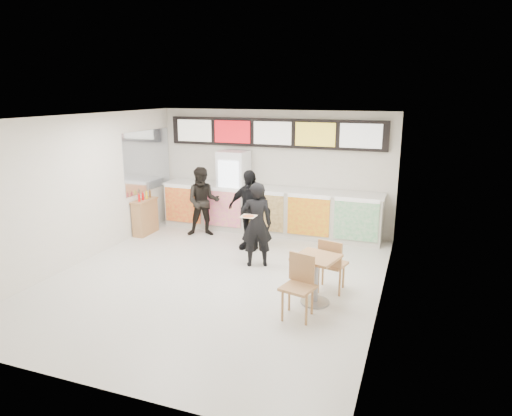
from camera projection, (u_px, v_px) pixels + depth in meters
The scene contains 15 objects.
floor at pixel (216, 278), 8.64m from camera, with size 7.00×7.00×0.00m, color beige.
ceiling at pixel (213, 117), 7.90m from camera, with size 7.00×7.00×0.00m, color white.
wall_back at pixel (274, 171), 11.45m from camera, with size 6.00×6.00×0.00m, color silver.
wall_left at pixel (81, 189), 9.27m from camera, with size 7.00×7.00×0.00m, color silver.
wall_right at pixel (385, 216), 7.27m from camera, with size 7.00×7.00×0.00m, color silver.
service_counter at pixel (268, 210), 11.31m from camera, with size 5.56×0.77×1.14m.
menu_board at pixel (273, 133), 11.14m from camera, with size 5.50×0.14×0.70m.
drinks_fridge at pixel (234, 190), 11.53m from camera, with size 0.70×0.67×2.00m.
mirror_panel at pixel (148, 161), 11.43m from camera, with size 0.01×2.00×1.50m, color #B2B7BF.
customer_main at pixel (257, 225), 9.07m from camera, with size 0.63×0.41×1.72m, color black.
customer_left at pixel (203, 202), 11.02m from camera, with size 0.82×0.64×1.69m, color black.
customer_mid at pixel (249, 210), 10.06m from camera, with size 1.05×0.44×1.79m, color black.
pizza_slice at pixel (248, 216), 8.59m from camera, with size 0.36×0.36×0.02m.
cafe_table at pixel (316, 271), 7.48m from camera, with size 0.86×1.74×0.98m.
condiment_ledge at pixel (145, 216), 11.23m from camera, with size 0.31×0.78×1.04m.
Camera 1 is at (3.46, -7.29, 3.43)m, focal length 32.00 mm.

